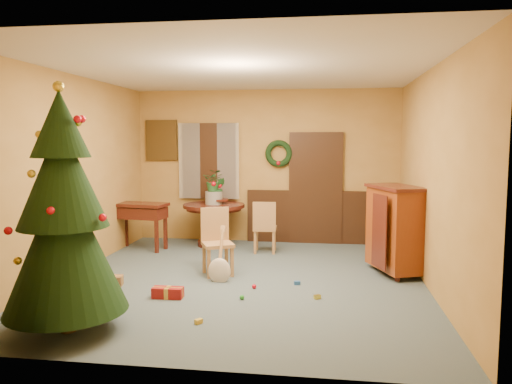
% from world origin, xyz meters
% --- Properties ---
extents(room_envelope, '(5.50, 5.50, 5.50)m').
position_xyz_m(room_envelope, '(0.21, 2.70, 1.12)').
color(room_envelope, '#374751').
rests_on(room_envelope, ground).
extents(dining_table, '(1.13, 1.13, 0.78)m').
position_xyz_m(dining_table, '(-0.90, 2.19, 0.55)').
color(dining_table, black).
rests_on(dining_table, floor).
extents(urn, '(0.32, 0.32, 0.23)m').
position_xyz_m(urn, '(-0.90, 2.19, 0.90)').
color(urn, slate).
rests_on(urn, dining_table).
extents(centerpiece_plant, '(0.36, 0.32, 0.41)m').
position_xyz_m(centerpiece_plant, '(-0.90, 2.19, 1.21)').
color(centerpiece_plant, '#1E4C23').
rests_on(centerpiece_plant, urn).
extents(chair_near, '(0.56, 0.56, 0.97)m').
position_xyz_m(chair_near, '(-0.43, 0.31, 0.52)').
color(chair_near, '#9D723F').
rests_on(chair_near, floor).
extents(chair_far, '(0.41, 0.41, 0.91)m').
position_xyz_m(chair_far, '(0.11, 1.71, 0.49)').
color(chair_far, '#9D723F').
rests_on(chair_far, floor).
extents(guitar, '(0.41, 0.54, 0.73)m').
position_xyz_m(guitar, '(-0.30, -0.11, 0.37)').
color(guitar, beige).
rests_on(guitar, floor).
extents(plant_stand, '(0.34, 0.34, 0.88)m').
position_xyz_m(plant_stand, '(-0.80, 2.22, 0.55)').
color(plant_stand, black).
rests_on(plant_stand, floor).
extents(stand_plant, '(0.26, 0.23, 0.39)m').
position_xyz_m(stand_plant, '(-0.80, 2.22, 1.07)').
color(stand_plant, '#19471E').
rests_on(stand_plant, plant_stand).
extents(christmas_tree, '(1.23, 1.23, 2.53)m').
position_xyz_m(christmas_tree, '(-1.46, -2.09, 1.20)').
color(christmas_tree, '#382111').
rests_on(christmas_tree, floor).
extents(writing_desk, '(1.00, 0.60, 0.84)m').
position_xyz_m(writing_desk, '(-2.12, 1.69, 0.63)').
color(writing_desk, black).
rests_on(writing_desk, floor).
extents(sideboard, '(0.85, 1.13, 1.30)m').
position_xyz_m(sideboard, '(2.15, 0.66, 0.69)').
color(sideboard, '#5A1E0A').
rests_on(sideboard, floor).
extents(gift_a, '(0.29, 0.22, 0.15)m').
position_xyz_m(gift_a, '(-2.15, -1.75, 0.07)').
color(gift_a, brown).
rests_on(gift_a, floor).
extents(gift_b, '(0.26, 0.26, 0.23)m').
position_xyz_m(gift_b, '(-1.88, -0.73, 0.11)').
color(gift_b, maroon).
rests_on(gift_b, floor).
extents(gift_c, '(0.28, 0.22, 0.14)m').
position_xyz_m(gift_c, '(-1.68, -0.51, 0.07)').
color(gift_c, brown).
rests_on(gift_c, floor).
extents(gift_d, '(0.39, 0.16, 0.14)m').
position_xyz_m(gift_d, '(-0.78, -0.90, 0.07)').
color(gift_d, maroon).
rests_on(gift_d, floor).
extents(toy_a, '(0.09, 0.07, 0.05)m').
position_xyz_m(toy_a, '(0.78, -0.11, 0.03)').
color(toy_a, '#24539D').
rests_on(toy_a, floor).
extents(toy_b, '(0.06, 0.06, 0.06)m').
position_xyz_m(toy_b, '(0.14, -0.84, 0.03)').
color(toy_b, '#268D29').
rests_on(toy_b, floor).
extents(toy_c, '(0.09, 0.09, 0.05)m').
position_xyz_m(toy_c, '(-0.18, -1.70, 0.03)').
color(toy_c, gold).
rests_on(toy_c, floor).
extents(toy_d, '(0.06, 0.06, 0.06)m').
position_xyz_m(toy_d, '(0.22, -0.37, 0.03)').
color(toy_d, red).
rests_on(toy_d, floor).
extents(toy_e, '(0.09, 0.09, 0.05)m').
position_xyz_m(toy_e, '(1.06, -0.68, 0.03)').
color(toy_e, gold).
rests_on(toy_e, floor).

